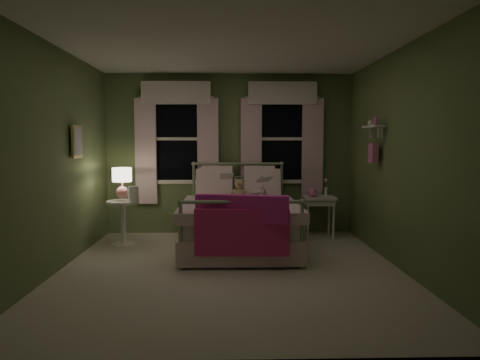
{
  "coord_description": "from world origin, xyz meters",
  "views": [
    {
      "loc": [
        -0.02,
        -4.92,
        1.49
      ],
      "look_at": [
        0.13,
        0.66,
        1.0
      ],
      "focal_mm": 32.0,
      "sensor_mm": 36.0,
      "label": 1
    }
  ],
  "objects_px": {
    "child_left": "(220,181)",
    "nightstand_right": "(319,203)",
    "child_right": "(257,178)",
    "nightstand_left": "(123,217)",
    "table_lamp": "(122,180)",
    "teddy_bear": "(239,191)",
    "bed": "(239,221)"
  },
  "relations": [
    {
      "from": "teddy_bear",
      "to": "nightstand_right",
      "type": "height_order",
      "value": "teddy_bear"
    },
    {
      "from": "child_left",
      "to": "table_lamp",
      "type": "height_order",
      "value": "child_left"
    },
    {
      "from": "teddy_bear",
      "to": "nightstand_left",
      "type": "height_order",
      "value": "teddy_bear"
    },
    {
      "from": "child_right",
      "to": "table_lamp",
      "type": "height_order",
      "value": "child_right"
    },
    {
      "from": "bed",
      "to": "table_lamp",
      "type": "relative_size",
      "value": 4.5
    },
    {
      "from": "nightstand_left",
      "to": "table_lamp",
      "type": "height_order",
      "value": "table_lamp"
    },
    {
      "from": "bed",
      "to": "child_left",
      "type": "relative_size",
      "value": 2.98
    },
    {
      "from": "child_right",
      "to": "nightstand_right",
      "type": "bearing_deg",
      "value": -142.89
    },
    {
      "from": "child_left",
      "to": "teddy_bear",
      "type": "xyz_separation_m",
      "value": [
        0.28,
        -0.16,
        -0.12
      ]
    },
    {
      "from": "child_right",
      "to": "table_lamp",
      "type": "relative_size",
      "value": 1.74
    },
    {
      "from": "child_right",
      "to": "teddy_bear",
      "type": "bearing_deg",
      "value": 52.91
    },
    {
      "from": "child_left",
      "to": "nightstand_left",
      "type": "distance_m",
      "value": 1.5
    },
    {
      "from": "bed",
      "to": "nightstand_left",
      "type": "height_order",
      "value": "bed"
    },
    {
      "from": "child_right",
      "to": "nightstand_left",
      "type": "height_order",
      "value": "child_right"
    },
    {
      "from": "nightstand_left",
      "to": "nightstand_right",
      "type": "relative_size",
      "value": 1.02
    },
    {
      "from": "bed",
      "to": "child_left",
      "type": "xyz_separation_m",
      "value": [
        -0.28,
        0.42,
        0.53
      ]
    },
    {
      "from": "bed",
      "to": "teddy_bear",
      "type": "relative_size",
      "value": 6.47
    },
    {
      "from": "child_left",
      "to": "nightstand_left",
      "type": "xyz_separation_m",
      "value": [
        -1.4,
        -0.18,
        -0.49
      ]
    },
    {
      "from": "child_left",
      "to": "teddy_bear",
      "type": "bearing_deg",
      "value": 143.43
    },
    {
      "from": "teddy_bear",
      "to": "nightstand_left",
      "type": "xyz_separation_m",
      "value": [
        -1.68,
        -0.02,
        -0.37
      ]
    },
    {
      "from": "nightstand_left",
      "to": "nightstand_right",
      "type": "distance_m",
      "value": 2.98
    },
    {
      "from": "bed",
      "to": "child_left",
      "type": "height_order",
      "value": "child_left"
    },
    {
      "from": "bed",
      "to": "nightstand_right",
      "type": "bearing_deg",
      "value": 27.64
    },
    {
      "from": "child_right",
      "to": "nightstand_right",
      "type": "xyz_separation_m",
      "value": [
        0.98,
        0.24,
        -0.41
      ]
    },
    {
      "from": "nightstand_right",
      "to": "nightstand_left",
      "type": "bearing_deg",
      "value": -171.86
    },
    {
      "from": "nightstand_left",
      "to": "nightstand_right",
      "type": "bearing_deg",
      "value": 8.14
    },
    {
      "from": "child_right",
      "to": "teddy_bear",
      "type": "relative_size",
      "value": 2.51
    },
    {
      "from": "teddy_bear",
      "to": "child_right",
      "type": "bearing_deg",
      "value": 29.5
    },
    {
      "from": "teddy_bear",
      "to": "nightstand_left",
      "type": "distance_m",
      "value": 1.72
    },
    {
      "from": "nightstand_left",
      "to": "child_right",
      "type": "bearing_deg",
      "value": 5.3
    },
    {
      "from": "child_left",
      "to": "nightstand_right",
      "type": "bearing_deg",
      "value": -178.25
    },
    {
      "from": "bed",
      "to": "nightstand_right",
      "type": "distance_m",
      "value": 1.43
    }
  ]
}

